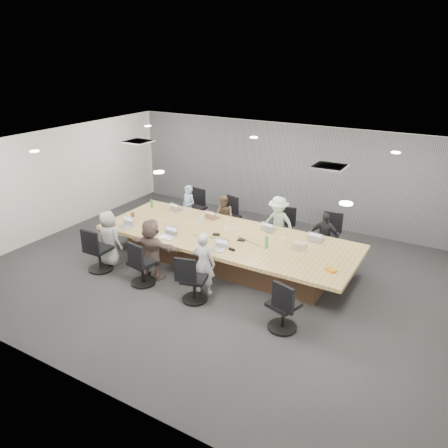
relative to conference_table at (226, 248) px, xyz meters
The scene contains 40 objects.
floor 0.64m from the conference_table, 90.00° to the right, with size 10.00×8.00×0.00m, color #2B2B2D.
ceiling 2.45m from the conference_table, 90.00° to the right, with size 10.00×8.00×0.00m, color white.
wall_back 3.64m from the conference_table, 90.00° to the left, with size 10.00×2.80×0.00m, color beige.
wall_front 4.61m from the conference_table, 90.00° to the right, with size 10.00×2.80×0.00m, color beige.
wall_left 5.12m from the conference_table, behind, with size 8.00×2.80×0.00m, color beige.
curtain 3.56m from the conference_table, 90.00° to the left, with size 9.80×0.04×2.80m, color slate.
conference_table is the anchor object (origin of this frame).
chair_0 2.61m from the conference_table, 139.42° to the left, with size 0.57×0.57×0.85m, color black, non-canonical shape.
chair_1 1.90m from the conference_table, 116.41° to the left, with size 0.52×0.52×0.77m, color black, non-canonical shape.
chair_2 1.84m from the conference_table, 67.63° to the left, with size 0.49×0.49×0.73m, color black, non-canonical shape.
chair_3 2.53m from the conference_table, 42.12° to the left, with size 0.58×0.58×0.86m, color black, non-canonical shape.
chair_4 2.89m from the conference_table, 143.99° to the right, with size 0.59×0.59×0.88m, color black, non-canonical shape.
chair_5 2.02m from the conference_table, 122.49° to the right, with size 0.56×0.56×0.83m, color black, non-canonical shape.
chair_6 1.72m from the conference_table, 81.68° to the right, with size 0.55×0.55×0.81m, color black, non-canonical shape.
chair_7 2.74m from the conference_table, 38.28° to the right, with size 0.57×0.57×0.84m, color black, non-canonical shape.
person_0 2.41m from the conference_table, 145.78° to the left, with size 0.46×0.30×1.26m, color #92ABCB.
laptop_0 2.17m from the conference_table, 158.05° to the left, with size 0.29×0.20×0.02m, color #B2B2B7.
person_1 1.60m from the conference_table, 122.02° to the left, with size 0.56×0.44×1.16m, color brown.
laptop_1 1.21m from the conference_table, 136.54° to the left, with size 0.31×0.21×0.02m, color #8C6647.
person_2 1.55m from the conference_table, 62.61° to the left, with size 0.90×0.52×1.39m, color #B2CFB1.
laptop_2 1.12m from the conference_table, 48.83° to the left, with size 0.33×0.23×0.02m, color #B2B2B7.
person_3 2.32m from the conference_table, 35.68° to the left, with size 0.71×0.29×1.21m, color black.
laptop_3 2.07m from the conference_table, 23.05° to the left, with size 0.33×0.23×0.02m, color #B2B2B7.
person_4 2.71m from the conference_table, 150.01° to the right, with size 0.64×0.42×1.31m, color #989C98.
laptop_4 2.50m from the conference_table, 161.12° to the right, with size 0.32×0.22×0.02m, color #B2B2B7.
person_5 1.75m from the conference_table, 128.73° to the right, with size 1.28×0.41×1.37m, color brown.
laptop_5 1.39m from the conference_table, 143.54° to the right, with size 0.35×0.24×0.02m, color #B2B2B7.
person_6 1.40m from the conference_table, 79.56° to the right, with size 0.49×0.32×1.35m, color #B4B4B9.
laptop_6 0.91m from the conference_table, 72.73° to the right, with size 0.29×0.20×0.02m, color #B2B2B7.
bottle_green_left 2.75m from the conference_table, 167.37° to the left, with size 0.07×0.07×0.24m, color #348A42.
bottle_green_right 1.20m from the conference_table, ahead, with size 0.07×0.07×0.26m, color #348A42.
bottle_clear 0.95m from the conference_table, 165.42° to the left, with size 0.07×0.07×0.24m, color silver.
cup_white_far 0.43m from the conference_table, 122.61° to the left, with size 0.08×0.08×0.10m, color white.
cup_white_near 1.36m from the conference_table, 16.22° to the left, with size 0.08×0.08×0.10m, color white.
mug_brown 2.68m from the conference_table, behind, with size 0.09×0.09×0.12m, color brown.
mic_left 0.42m from the conference_table, 149.58° to the right, with size 0.16×0.11×0.03m, color black.
mic_right 0.58m from the conference_table, 12.32° to the right, with size 0.16×0.11×0.03m, color black.
stapler 0.91m from the conference_table, 51.73° to the right, with size 0.15×0.04×0.06m, color black.
canvas_bag 1.78m from the conference_table, ahead, with size 0.28×0.17×0.15m, color #BEAA91.
snack_packet 2.69m from the conference_table, 10.64° to the right, with size 0.20×0.13×0.04m, color orange.
Camera 1 is at (4.58, -7.46, 4.73)m, focal length 35.00 mm.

